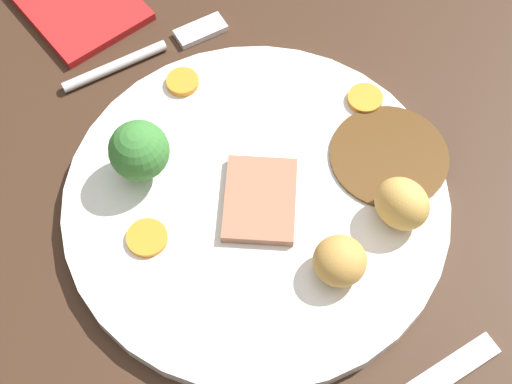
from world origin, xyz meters
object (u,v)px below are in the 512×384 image
roast_potato_left (402,204)px  carrot_coin_front (147,238)px  broccoli_floret (139,151)px  roast_potato_right (340,261)px  carrot_coin_back (365,99)px  fork (151,51)px  dinner_plate (256,203)px  meat_slice_main (260,200)px  folded_napkin (79,4)px  carrot_coin_side (183,82)px

roast_potato_left → carrot_coin_front: bearing=-114.9°
carrot_coin_front → broccoli_floret: 6.45cm
roast_potato_right → broccoli_floret: bearing=-150.2°
roast_potato_left → broccoli_floret: 19.73cm
carrot_coin_back → fork: size_ratio=0.19×
roast_potato_left → dinner_plate: bearing=-128.9°
dinner_plate → meat_slice_main: size_ratio=4.16×
fork → carrot_coin_back: bearing=-47.7°
fork → folded_napkin: (-8.08, -3.10, 0.01)cm
fork → folded_napkin: size_ratio=1.39×
broccoli_floret → fork: bearing=151.2°
meat_slice_main → carrot_coin_side: (-12.79, 0.19, -0.12)cm
roast_potato_right → broccoli_floret: (-14.57, -8.33, 1.33)cm
meat_slice_main → roast_potato_left: bearing=52.7°
dinner_plate → broccoli_floret: size_ratio=5.53×
roast_potato_right → carrot_coin_side: (-20.45, -1.80, -1.35)cm
roast_potato_right → carrot_coin_side: roast_potato_right is taller
carrot_coin_back → meat_slice_main: bearing=-73.1°
carrot_coin_side → fork: size_ratio=0.18×
carrot_coin_back → broccoli_floret: size_ratio=0.53×
carrot_coin_front → roast_potato_right: bearing=49.3°
fork → dinner_plate: bearing=-88.2°
dinner_plate → meat_slice_main: bearing=12.2°
meat_slice_main → carrot_coin_back: (-3.70, 12.17, -0.14)cm
carrot_coin_side → broccoli_floret: (5.88, -6.53, 2.68)cm
roast_potato_right → carrot_coin_front: (-9.25, -10.74, -1.41)cm
meat_slice_main → carrot_coin_front: (-1.60, -8.75, -0.18)cm
meat_slice_main → carrot_coin_side: 12.79cm
roast_potato_right → fork: size_ratio=0.25×
meat_slice_main → carrot_coin_side: size_ratio=2.64×
roast_potato_left → carrot_coin_side: bearing=-157.0°
carrot_coin_side → fork: bearing=-175.1°
roast_potato_right → folded_napkin: (-33.74, -5.34, -2.63)cm
meat_slice_main → carrot_coin_front: bearing=-100.4°
fork → broccoli_floret: bearing=-117.5°
meat_slice_main → carrot_coin_back: size_ratio=2.49×
carrot_coin_front → folded_napkin: (-24.49, 5.40, -1.22)cm
roast_potato_left → roast_potato_right: bearing=-77.9°
carrot_coin_back → carrot_coin_side: 15.05cm
dinner_plate → broccoli_floret: bearing=-136.0°
roast_potato_left → broccoli_floret: broccoli_floret is taller
roast_potato_left → carrot_coin_front: size_ratio=1.37×
meat_slice_main → carrot_coin_front: size_ratio=2.31×
roast_potato_right → folded_napkin: size_ratio=0.35×
roast_potato_left → broccoli_floret: bearing=-132.1°
meat_slice_main → broccoli_floret: (-6.92, -6.34, 2.56)cm
carrot_coin_front → carrot_coin_back: 21.03cm
dinner_plate → roast_potato_left: (6.74, 8.37, 2.70)cm
carrot_coin_side → fork: (-5.21, -0.45, -1.29)cm
carrot_coin_side → broccoli_floret: broccoli_floret is taller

